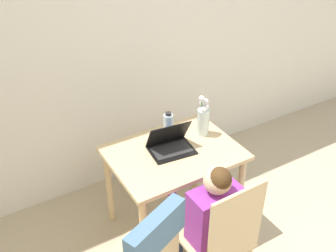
{
  "coord_description": "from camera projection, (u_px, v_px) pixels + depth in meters",
  "views": [
    {
      "loc": [
        -1.24,
        -0.46,
        2.36
      ],
      "look_at": [
        -0.08,
        1.49,
        0.9
      ],
      "focal_mm": 42.0,
      "sensor_mm": 36.0,
      "label": 1
    }
  ],
  "objects": [
    {
      "name": "flower_vase",
      "position": [
        203.0,
        119.0,
        2.87
      ],
      "size": [
        0.09,
        0.09,
        0.32
      ],
      "color": "silver",
      "rests_on": "dining_table"
    },
    {
      "name": "person_seated",
      "position": [
        209.0,
        210.0,
        2.42
      ],
      "size": [
        0.33,
        0.43,
        0.98
      ],
      "rotation": [
        0.0,
        0.0,
        3.16
      ],
      "color": "purple",
      "rests_on": "ground_plane"
    },
    {
      "name": "dining_table",
      "position": [
        174.0,
        164.0,
        2.82
      ],
      "size": [
        0.9,
        0.67,
        0.72
      ],
      "color": "#D6B784",
      "rests_on": "ground_plane"
    },
    {
      "name": "laptop",
      "position": [
        170.0,
        143.0,
        2.75
      ],
      "size": [
        0.33,
        0.26,
        0.21
      ],
      "rotation": [
        0.0,
        0.0,
        -0.11
      ],
      "color": "black",
      "rests_on": "dining_table"
    },
    {
      "name": "chair_occupied",
      "position": [
        221.0,
        239.0,
        2.4
      ],
      "size": [
        0.41,
        0.41,
        0.95
      ],
      "rotation": [
        0.0,
        0.0,
        3.16
      ],
      "color": "#D6B784",
      "rests_on": "ground_plane"
    },
    {
      "name": "water_bottle",
      "position": [
        168.0,
        125.0,
        2.87
      ],
      "size": [
        0.07,
        0.07,
        0.2
      ],
      "color": "silver",
      "rests_on": "dining_table"
    },
    {
      "name": "wall_back",
      "position": [
        129.0,
        42.0,
        3.07
      ],
      "size": [
        6.4,
        0.05,
        2.5
      ],
      "color": "white",
      "rests_on": "ground_plane"
    }
  ]
}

